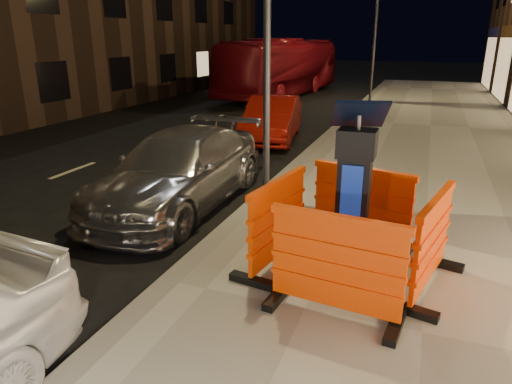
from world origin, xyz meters
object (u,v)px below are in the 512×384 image
(bus_doubledecker, at_px, (281,95))
(parking_kiosk, at_px, (353,197))
(car_silver, at_px, (181,204))
(car_red, at_px, (272,140))
(barrier_bldgside, at_px, (432,244))
(barrier_kerbside, at_px, (278,222))
(barrier_front, at_px, (336,266))
(barrier_back, at_px, (361,207))

(bus_doubledecker, bearing_deg, parking_kiosk, -63.46)
(parking_kiosk, xyz_separation_m, bus_doubledecker, (-6.78, 18.90, -1.20))
(car_silver, bearing_deg, car_red, 91.32)
(barrier_bldgside, height_order, car_red, barrier_bldgside)
(barrier_bldgside, distance_m, car_silver, 4.89)
(barrier_kerbside, distance_m, car_red, 8.44)
(barrier_front, distance_m, barrier_back, 1.90)
(car_silver, relative_size, car_red, 1.18)
(bus_doubledecker, bearing_deg, car_silver, -72.26)
(parking_kiosk, height_order, barrier_bldgside, parking_kiosk)
(parking_kiosk, height_order, car_silver, parking_kiosk)
(barrier_front, bearing_deg, barrier_kerbside, 141.58)
(barrier_front, height_order, barrier_kerbside, same)
(barrier_back, height_order, barrier_kerbside, same)
(car_silver, xyz_separation_m, bus_doubledecker, (-3.28, 17.01, 0.00))
(barrier_bldgside, xyz_separation_m, car_silver, (-4.44, 1.90, -0.74))
(barrier_back, relative_size, barrier_kerbside, 1.00)
(barrier_bldgside, distance_m, car_red, 9.23)
(parking_kiosk, relative_size, bus_doubledecker, 0.20)
(barrier_front, bearing_deg, bus_doubledecker, 115.43)
(parking_kiosk, xyz_separation_m, car_silver, (-3.49, 1.90, -1.20))
(car_silver, bearing_deg, barrier_kerbside, -37.02)
(barrier_kerbside, distance_m, bus_doubledecker, 19.80)
(barrier_back, distance_m, car_silver, 3.69)
(barrier_kerbside, relative_size, car_red, 0.37)
(barrier_back, relative_size, bus_doubledecker, 0.14)
(barrier_bldgside, bearing_deg, bus_doubledecker, 35.82)
(barrier_front, bearing_deg, car_red, 118.95)
(parking_kiosk, height_order, barrier_kerbside, parking_kiosk)
(parking_kiosk, bearing_deg, barrier_kerbside, -168.42)
(barrier_bldgside, relative_size, car_silver, 0.32)
(barrier_kerbside, bearing_deg, barrier_front, -125.42)
(parking_kiosk, relative_size, barrier_front, 1.40)
(barrier_back, distance_m, car_red, 7.94)
(parking_kiosk, bearing_deg, car_silver, 163.09)
(barrier_kerbside, bearing_deg, car_silver, 62.87)
(bus_doubledecker, bearing_deg, barrier_kerbside, -66.05)
(parking_kiosk, relative_size, barrier_back, 1.40)
(barrier_back, relative_size, barrier_bldgside, 1.00)
(barrier_kerbside, relative_size, car_silver, 0.32)
(barrier_front, bearing_deg, barrier_bldgside, 51.58)
(car_red, distance_m, bus_doubledecker, 11.38)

